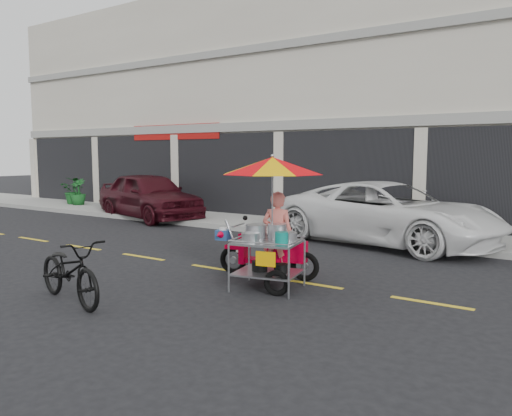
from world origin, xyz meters
The scene contains 9 objects.
ground centered at (0.00, 0.00, 0.00)m, with size 90.00×90.00×0.00m, color black.
sidewalk centered at (0.00, 5.50, 0.07)m, with size 45.00×3.00×0.15m, color gray.
centerline centered at (0.00, 0.00, 0.00)m, with size 42.00×0.10×0.01m, color gold.
maroon_sedan centered at (-8.48, 4.60, 0.79)m, with size 1.87×4.66×1.59m, color #350A12.
white_pickup centered at (-0.16, 4.39, 0.76)m, with size 2.53×5.48×1.52m, color white.
plant_tall centered at (-13.72, 5.50, 0.70)m, with size 0.99×0.86×1.10m, color #134A1A.
plant_short centered at (-13.26, 5.34, 0.68)m, with size 0.59×0.59×1.06m, color #134A1A.
near_bicycle centered at (-2.46, -2.92, 0.48)m, with size 0.64×1.84×0.97m, color black.
food_vendor_rig centered at (-0.52, -0.38, 1.38)m, with size 2.42×1.97×2.20m.
Camera 1 is at (3.80, -7.39, 2.19)m, focal length 35.00 mm.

